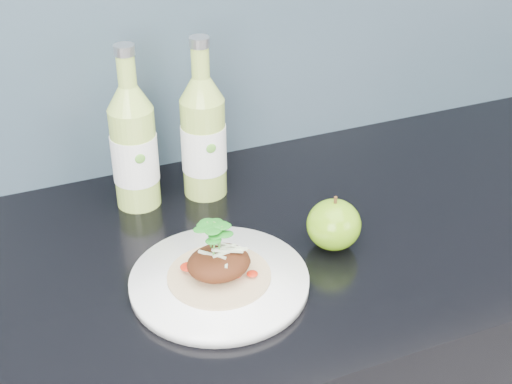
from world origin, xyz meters
TOP-DOWN VIEW (x-y plane):
  - dinner_plate at (-0.08, 1.62)m, footprint 0.27×0.27m
  - pork_taco at (-0.08, 1.62)m, footprint 0.14×0.14m
  - green_apple at (0.11, 1.64)m, footprint 0.10×0.10m
  - cider_bottle_left at (-0.13, 1.87)m, footprint 0.09×0.09m
  - cider_bottle_right at (-0.02, 1.86)m, footprint 0.08×0.08m

SIDE VIEW (x-z plane):
  - dinner_plate at x=-0.08m, z-range 0.90..0.92m
  - green_apple at x=0.11m, z-range 0.90..0.98m
  - pork_taco at x=-0.08m, z-range 0.90..0.99m
  - cider_bottle_left at x=-0.13m, z-range 0.87..1.14m
  - cider_bottle_right at x=-0.02m, z-range 0.87..1.14m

